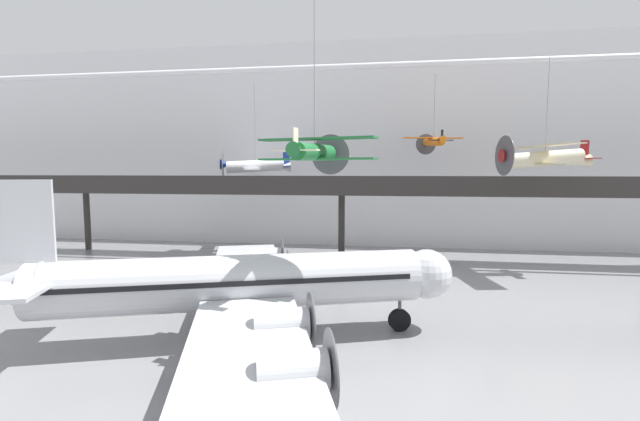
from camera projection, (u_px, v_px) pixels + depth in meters
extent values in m
plane|color=gray|center=(267.00, 409.00, 16.93)|extent=(260.00, 260.00, 0.00)
cube|color=white|center=(348.00, 146.00, 53.64)|extent=(140.00, 3.00, 24.92)
cube|color=#2D2B28|center=(341.00, 190.00, 44.85)|extent=(110.00, 3.20, 0.90)
cube|color=#2D2B28|center=(339.00, 181.00, 43.24)|extent=(110.00, 0.12, 1.10)
cylinder|color=#2D2B28|center=(87.00, 221.00, 50.60)|extent=(0.70, 0.70, 6.82)
cylinder|color=#2D2B28|center=(341.00, 226.00, 46.17)|extent=(0.70, 0.70, 6.82)
cylinder|color=silver|center=(340.00, 67.00, 42.31)|extent=(120.00, 0.60, 0.60)
cylinder|color=silver|center=(234.00, 282.00, 23.20)|extent=(20.28, 9.22, 2.95)
sphere|color=silver|center=(427.00, 274.00, 25.09)|extent=(2.90, 2.90, 2.90)
cone|color=silver|center=(4.00, 288.00, 21.26)|extent=(4.50, 3.79, 2.72)
cube|color=black|center=(234.00, 277.00, 23.17)|extent=(18.95, 8.83, 0.27)
cube|color=silver|center=(247.00, 263.00, 31.22)|extent=(8.60, 13.87, 0.28)
cube|color=silver|center=(249.00, 356.00, 15.54)|extent=(8.60, 13.87, 0.28)
cylinder|color=silver|center=(269.00, 270.00, 28.65)|extent=(2.70, 2.09, 1.42)
cylinder|color=#4C4C51|center=(288.00, 269.00, 28.87)|extent=(0.90, 2.58, 2.69)
cylinder|color=silver|center=(266.00, 257.00, 33.00)|extent=(2.70, 2.09, 1.42)
cylinder|color=#4C4C51|center=(282.00, 256.00, 33.22)|extent=(0.90, 2.58, 2.69)
cylinder|color=silver|center=(281.00, 324.00, 18.59)|extent=(2.70, 2.09, 1.42)
cylinder|color=#4C4C51|center=(311.00, 323.00, 18.81)|extent=(0.90, 2.58, 2.69)
cylinder|color=silver|center=(292.00, 372.00, 14.24)|extent=(2.70, 2.09, 1.42)
cylinder|color=#4C4C51|center=(330.00, 368.00, 14.47)|extent=(0.90, 2.58, 2.69)
cube|color=silver|center=(25.00, 221.00, 21.14)|extent=(2.54, 1.01, 4.14)
cube|color=silver|center=(36.00, 280.00, 21.47)|extent=(4.89, 8.11, 0.20)
cylinder|color=#4C4C51|center=(400.00, 310.00, 25.01)|extent=(0.20, 0.20, 1.21)
cylinder|color=black|center=(399.00, 320.00, 25.07)|extent=(1.35, 0.77, 1.30)
cylinder|color=#4C4C51|center=(240.00, 306.00, 25.75)|extent=(0.20, 0.20, 1.21)
cylinder|color=black|center=(240.00, 316.00, 25.81)|extent=(1.35, 0.77, 1.30)
cylinder|color=#4C4C51|center=(239.00, 336.00, 21.12)|extent=(0.20, 0.20, 1.21)
cylinder|color=black|center=(239.00, 348.00, 21.18)|extent=(1.35, 0.77, 1.30)
cylinder|color=beige|center=(545.00, 159.00, 37.79)|extent=(6.77, 2.64, 1.82)
cone|color=maroon|center=(507.00, 156.00, 37.60)|extent=(1.31, 1.41, 1.22)
cylinder|color=#4C4C51|center=(504.00, 156.00, 37.58)|extent=(0.74, 3.47, 3.53)
cone|color=beige|center=(579.00, 161.00, 37.98)|extent=(2.03, 1.49, 1.28)
cube|color=beige|center=(541.00, 146.00, 37.67)|extent=(3.52, 10.03, 0.10)
cube|color=beige|center=(540.00, 165.00, 37.83)|extent=(3.52, 10.03, 0.10)
cube|color=maroon|center=(585.00, 149.00, 37.90)|extent=(0.79, 0.22, 1.63)
cube|color=maroon|center=(584.00, 159.00, 37.98)|extent=(1.48, 3.62, 0.06)
cylinder|color=slate|center=(547.00, 105.00, 37.35)|extent=(0.04, 0.04, 8.04)
cylinder|color=orange|center=(434.00, 142.00, 44.28)|extent=(1.85, 4.26, 1.07)
cone|color=black|center=(426.00, 144.00, 46.43)|extent=(0.92, 0.85, 0.77)
cylinder|color=#4C4C51|center=(426.00, 144.00, 46.58)|extent=(2.17, 0.58, 2.23)
cone|color=orange|center=(441.00, 139.00, 42.27)|extent=(0.99, 1.29, 0.78)
cube|color=orange|center=(433.00, 138.00, 44.49)|extent=(6.31, 2.51, 0.10)
cube|color=black|center=(442.00, 135.00, 41.98)|extent=(0.18, 0.50, 1.03)
cube|color=black|center=(442.00, 140.00, 42.03)|extent=(2.28, 1.03, 0.06)
cylinder|color=slate|center=(434.00, 106.00, 43.93)|extent=(0.04, 0.04, 6.47)
cylinder|color=silver|center=(255.00, 166.00, 48.95)|extent=(6.65, 3.25, 1.68)
cone|color=navy|center=(225.00, 164.00, 48.40)|extent=(1.39, 1.48, 1.21)
cylinder|color=#4C4C51|center=(223.00, 164.00, 48.36)|extent=(1.09, 3.35, 3.50)
cone|color=silver|center=(283.00, 167.00, 49.46)|extent=(2.06, 1.63, 1.23)
cube|color=silver|center=(252.00, 170.00, 48.93)|extent=(4.46, 9.84, 0.10)
cube|color=navy|center=(286.00, 159.00, 49.43)|extent=(0.77, 0.30, 1.61)
cube|color=navy|center=(286.00, 166.00, 49.51)|extent=(1.81, 3.57, 0.06)
cylinder|color=slate|center=(255.00, 122.00, 48.48)|extent=(0.04, 0.04, 8.57)
cylinder|color=#1E6B33|center=(314.00, 152.00, 22.24)|extent=(1.83, 4.34, 0.96)
cone|color=beige|center=(329.00, 154.00, 24.30)|extent=(0.93, 0.87, 0.79)
cylinder|color=#4C4C51|center=(330.00, 155.00, 24.44)|extent=(2.24, 0.56, 2.29)
cone|color=#1E6B33|center=(298.00, 150.00, 20.32)|extent=(0.99, 1.29, 0.77)
cube|color=#1E6B33|center=(316.00, 139.00, 22.41)|extent=(6.48, 2.47, 0.10)
cube|color=#1E6B33|center=(316.00, 159.00, 22.51)|extent=(6.48, 2.47, 0.10)
cube|color=beige|center=(295.00, 139.00, 20.04)|extent=(0.18, 0.52, 1.06)
cube|color=beige|center=(296.00, 150.00, 20.09)|extent=(2.34, 1.03, 0.06)
cylinder|color=slate|center=(314.00, 61.00, 21.80)|extent=(0.04, 0.04, 8.35)
cube|color=#4C4C51|center=(334.00, 351.00, 21.46)|extent=(0.25, 0.43, 0.70)
cube|color=#232326|center=(334.00, 341.00, 21.41)|extent=(0.22, 0.77, 0.73)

